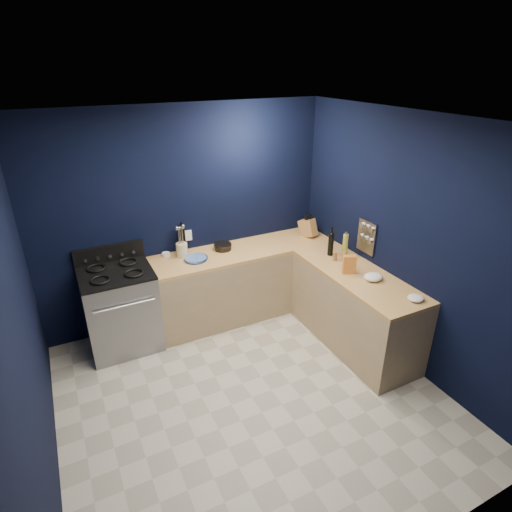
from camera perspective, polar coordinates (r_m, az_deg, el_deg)
floor at (r=4.35m, az=-0.59°, el=-18.81°), size 3.50×3.50×0.02m
ceiling at (r=3.14m, az=-0.81°, el=17.89°), size 3.50×3.50×0.02m
wall_back at (r=5.06m, az=-9.50°, el=5.17°), size 3.50×0.02×2.60m
wall_right at (r=4.53m, az=19.73°, el=1.53°), size 0.02×3.50×2.60m
wall_left at (r=3.31m, az=-29.64°, el=-9.67°), size 0.02×3.50×2.60m
wall_front at (r=2.43m, az=19.33°, el=-21.53°), size 3.50×0.02×2.60m
cab_back at (r=5.34m, az=-1.62°, el=-3.64°), size 2.30×0.63×0.86m
top_back at (r=5.14m, az=-1.68°, el=0.76°), size 2.30×0.63×0.04m
cab_right at (r=4.91m, az=13.21°, el=-7.24°), size 0.63×1.67×0.86m
top_right at (r=4.68m, az=13.75°, el=-2.59°), size 0.63×1.67×0.04m
gas_range at (r=4.96m, az=-17.89°, el=-7.09°), size 0.76×0.66×0.92m
oven_door at (r=4.70m, az=-17.17°, el=-9.08°), size 0.59×0.02×0.42m
cooktop at (r=4.73m, az=-18.64°, el=-2.21°), size 0.76×0.66×0.03m
backguard at (r=4.96m, az=-19.39°, el=0.31°), size 0.76×0.06×0.20m
spice_panel at (r=4.92m, az=14.86°, el=2.54°), size 0.02×0.28×0.38m
wall_outlet at (r=5.12m, az=-9.25°, el=2.79°), size 0.09×0.02×0.13m
plate_stack at (r=4.89m, az=-8.23°, el=-0.38°), size 0.31×0.31×0.03m
ramekin at (r=5.06m, az=-12.17°, el=0.23°), size 0.12×0.12×0.04m
utensil_crock at (r=4.98m, az=-10.07°, el=0.82°), size 0.16×0.16×0.17m
wine_bottle_back at (r=5.07m, az=-9.97°, el=2.10°), size 0.09×0.09×0.30m
lemon_basket at (r=5.11m, az=-4.55°, el=1.30°), size 0.26×0.26×0.08m
knife_block at (r=5.51m, az=7.09°, el=3.81°), size 0.20×0.29×0.28m
wine_bottle_right at (r=5.00m, az=10.16°, el=1.55°), size 0.07×0.07×0.27m
oil_bottle at (r=5.01m, az=12.06°, el=1.47°), size 0.08×0.08×0.27m
spice_jar_near at (r=4.90m, az=10.72°, el=-0.03°), size 0.05×0.05×0.10m
spice_jar_far at (r=4.94m, az=11.80°, el=-0.06°), size 0.05×0.05×0.08m
crouton_bag at (r=4.62m, az=12.58°, el=-1.14°), size 0.16×0.12×0.21m
towel_front at (r=4.57m, az=15.71°, el=-2.78°), size 0.21×0.18×0.07m
towel_end at (r=4.34m, az=20.97°, el=-5.38°), size 0.19×0.18×0.05m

